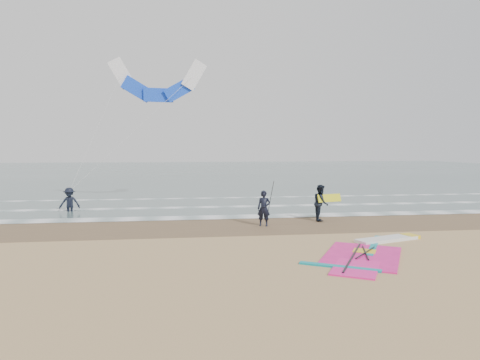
{
  "coord_description": "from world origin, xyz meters",
  "views": [
    {
      "loc": [
        -3.51,
        -13.64,
        3.68
      ],
      "look_at": [
        -1.06,
        5.0,
        2.2
      ],
      "focal_mm": 32.0,
      "sensor_mm": 36.0,
      "label": 1
    }
  ],
  "objects": [
    {
      "name": "ground",
      "position": [
        0.0,
        0.0,
        0.0
      ],
      "size": [
        120.0,
        120.0,
        0.0
      ],
      "primitive_type": "plane",
      "color": "tan",
      "rests_on": "ground"
    },
    {
      "name": "sea_water",
      "position": [
        0.0,
        48.0,
        0.01
      ],
      "size": [
        120.0,
        80.0,
        0.02
      ],
      "primitive_type": "cube",
      "color": "#47605E",
      "rests_on": "ground"
    },
    {
      "name": "wet_sand_band",
      "position": [
        0.0,
        6.0,
        0.0
      ],
      "size": [
        120.0,
        5.0,
        0.01
      ],
      "primitive_type": "cube",
      "color": "brown",
      "rests_on": "ground"
    },
    {
      "name": "foam_waterline",
      "position": [
        0.0,
        10.44,
        0.03
      ],
      "size": [
        120.0,
        9.15,
        0.02
      ],
      "color": "white",
      "rests_on": "ground"
    },
    {
      "name": "windsurf_rig",
      "position": [
        2.95,
        0.31,
        0.04
      ],
      "size": [
        5.79,
        5.48,
        0.14
      ],
      "color": "white",
      "rests_on": "ground"
    },
    {
      "name": "person_standing",
      "position": [
        0.13,
        5.59,
        0.83
      ],
      "size": [
        0.7,
        0.57,
        1.65
      ],
      "primitive_type": "imported",
      "rotation": [
        0.0,
        0.0,
        -0.33
      ],
      "color": "black",
      "rests_on": "ground"
    },
    {
      "name": "person_walking",
      "position": [
        3.19,
        6.62,
        0.9
      ],
      "size": [
        0.86,
        1.01,
        1.8
      ],
      "primitive_type": "imported",
      "rotation": [
        0.0,
        0.0,
        1.34
      ],
      "color": "black",
      "rests_on": "ground"
    },
    {
      "name": "person_wading",
      "position": [
        -9.9,
        11.22,
        0.86
      ],
      "size": [
        1.15,
        0.71,
        1.73
      ],
      "primitive_type": "imported",
      "rotation": [
        0.0,
        0.0,
        0.06
      ],
      "color": "black",
      "rests_on": "ground"
    },
    {
      "name": "held_pole",
      "position": [
        0.43,
        5.59,
        1.21
      ],
      "size": [
        0.17,
        0.86,
        1.82
      ],
      "color": "black",
      "rests_on": "ground"
    },
    {
      "name": "carried_kiteboard",
      "position": [
        3.59,
        6.52,
        1.14
      ],
      "size": [
        1.3,
        0.51,
        0.39
      ],
      "color": "yellow",
      "rests_on": "ground"
    },
    {
      "name": "surf_kite",
      "position": [
        -5.09,
        14.31,
        7.59
      ],
      "size": [
        7.95,
        3.33,
        8.14
      ],
      "color": "white",
      "rests_on": "ground"
    }
  ]
}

